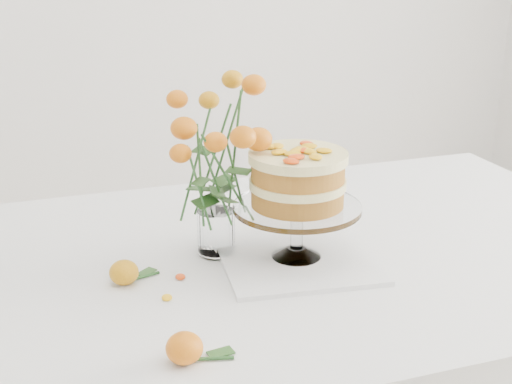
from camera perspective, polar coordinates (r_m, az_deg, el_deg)
table at (r=1.46m, az=3.66°, el=-7.43°), size 1.43×0.93×0.76m
napkin at (r=1.37m, az=3.23°, el=-5.30°), size 0.31×0.31×0.01m
cake_stand at (r=1.31m, az=3.35°, el=0.61°), size 0.24×0.24×0.22m
rose_vase at (r=1.32m, az=-3.34°, el=3.43°), size 0.27×0.27×0.36m
loose_rose_near at (r=1.29m, az=-10.50°, el=-6.35°), size 0.09×0.05×0.04m
loose_rose_far at (r=1.06m, az=-5.72°, el=-12.33°), size 0.10×0.06×0.05m
stray_petal_a at (r=1.30m, az=0.50°, el=-6.85°), size 0.03×0.02×0.00m
stray_petal_b at (r=1.30m, az=5.29°, el=-6.93°), size 0.03×0.02×0.00m
stray_petal_c at (r=1.28m, az=7.66°, el=-7.39°), size 0.03×0.02×0.00m
stray_petal_d at (r=1.31m, az=-6.07°, el=-6.78°), size 0.03×0.02×0.00m
stray_petal_e at (r=1.24m, az=-7.14°, el=-8.40°), size 0.03×0.02×0.00m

